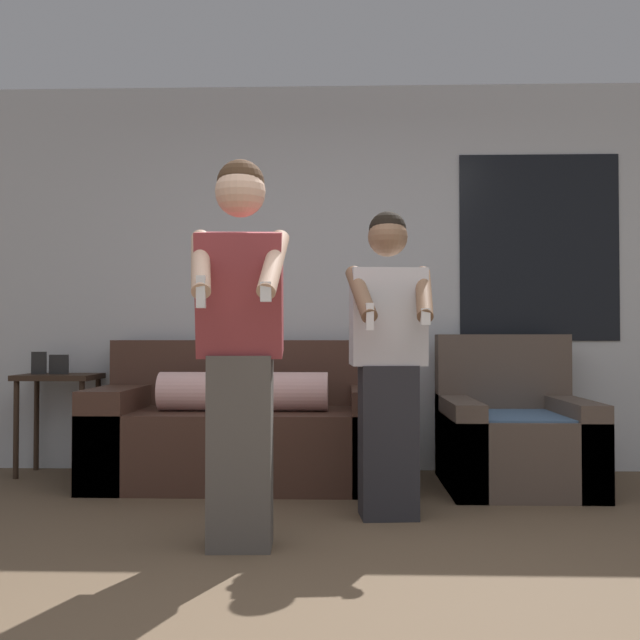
% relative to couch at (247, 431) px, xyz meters
% --- Properties ---
extents(ground_plane, '(14.00, 14.00, 0.00)m').
position_rel_couch_xyz_m(ground_plane, '(0.64, -2.26, -0.33)').
color(ground_plane, brown).
extents(wall_back, '(6.97, 0.07, 2.70)m').
position_rel_couch_xyz_m(wall_back, '(0.66, 0.49, 1.03)').
color(wall_back, silver).
rests_on(wall_back, ground_plane).
extents(couch, '(1.90, 0.91, 0.91)m').
position_rel_couch_xyz_m(couch, '(0.00, 0.00, 0.00)').
color(couch, '#472D23').
rests_on(couch, ground_plane).
extents(armchair, '(0.87, 0.95, 0.94)m').
position_rel_couch_xyz_m(armchair, '(1.67, -0.09, -0.02)').
color(armchair, brown).
rests_on(armchair, ground_plane).
extents(side_table, '(0.51, 0.40, 0.83)m').
position_rel_couch_xyz_m(side_table, '(-1.31, 0.23, 0.24)').
color(side_table, '#332319').
rests_on(side_table, ground_plane).
extents(person_left, '(0.44, 0.50, 1.71)m').
position_rel_couch_xyz_m(person_left, '(0.17, -1.50, 0.56)').
color(person_left, '#56514C').
rests_on(person_left, ground_plane).
extents(person_right, '(0.45, 0.48, 1.58)m').
position_rel_couch_xyz_m(person_right, '(0.85, -0.91, 0.47)').
color(person_right, '#28282D').
rests_on(person_right, ground_plane).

